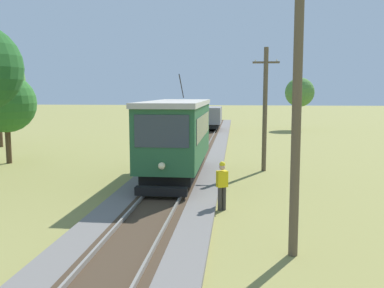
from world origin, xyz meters
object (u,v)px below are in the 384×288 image
Objects in this scene: red_tram at (177,135)px; tree_left_near at (6,103)px; utility_pole_mid at (265,108)px; track_worker at (222,183)px; freight_car at (210,117)px; utility_pole_near_tram at (297,93)px; tree_left_far at (300,92)px.

tree_left_near reaches higher than red_tram.
utility_pole_mid is 8.20m from track_worker.
utility_pole_mid is at bearing 141.33° from track_worker.
tree_left_near is (-10.68, -20.65, 2.01)m from freight_car.
utility_pole_mid is (0.00, 11.26, -0.83)m from utility_pole_near_tram.
tree_left_far is at bearing 77.46° from utility_pole_mid.
utility_pole_near_tram is 36.81m from tree_left_far.
tree_left_near is (-14.99, 0.72, 0.19)m from utility_pole_mid.
tree_left_far is at bearing 49.85° from tree_left_near.
utility_pole_near_tram is at bearing 4.47° from track_worker.
tree_left_far is at bearing 20.73° from freight_car.
tree_left_near is at bearing -130.15° from tree_left_far.
utility_pole_mid is 1.13× the size of tree_left_far.
tree_left_near is at bearing -146.53° from track_worker.
utility_pole_mid is 25.74m from tree_left_far.
tree_left_near is (-10.68, 3.57, 1.37)m from red_tram.
tree_left_far reaches higher than track_worker.
tree_left_far is (20.58, 24.39, 0.60)m from tree_left_near.
track_worker is (2.32, -4.73, -1.21)m from red_tram.
utility_pole_near_tram is 19.20m from tree_left_near.
utility_pole_near_tram is at bearing -38.64° from tree_left_near.
track_worker is at bearing -104.71° from utility_pole_mid.
red_tram is 29.73m from tree_left_far.
red_tram is at bearing -18.49° from tree_left_near.
utility_pole_near_tram is at bearing -90.00° from utility_pole_mid.
utility_pole_near_tram reaches higher than tree_left_far.
tree_left_near is (-13.00, 8.31, 2.58)m from track_worker.
utility_pole_near_tram is 1.25× the size of utility_pole_mid.
tree_left_far is at bearing 143.00° from track_worker.
red_tram is 1.61× the size of tree_left_near.
red_tram is at bearing -177.87° from track_worker.
utility_pole_near_tram is (4.31, -32.63, 2.65)m from freight_car.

